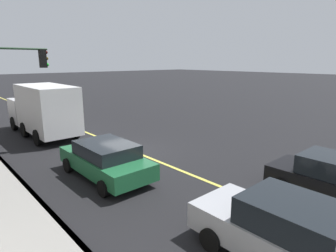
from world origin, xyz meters
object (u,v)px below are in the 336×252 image
(traffic_light_mast, at_px, (9,80))
(car_green, at_px, (106,159))
(car_black, at_px, (334,178))
(truck_white, at_px, (43,109))
(car_silver, at_px, (292,235))

(traffic_light_mast, bearing_deg, car_green, -160.53)
(car_green, bearing_deg, traffic_light_mast, 19.47)
(car_black, height_order, traffic_light_mast, traffic_light_mast)
(car_green, bearing_deg, truck_white, -3.22)
(car_green, height_order, car_silver, car_silver)
(car_silver, bearing_deg, traffic_light_mast, 10.69)
(truck_white, xyz_separation_m, traffic_light_mast, (-2.94, 2.36, 2.04))
(truck_white, bearing_deg, car_green, 176.78)
(car_silver, distance_m, truck_white, 15.62)
(car_black, relative_size, truck_white, 0.57)
(car_black, bearing_deg, truck_white, 15.62)
(car_green, relative_size, car_black, 1.12)
(car_silver, bearing_deg, car_black, -82.98)
(car_green, xyz_separation_m, car_silver, (-7.30, -0.50, 0.04))
(truck_white, bearing_deg, car_black, -164.38)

